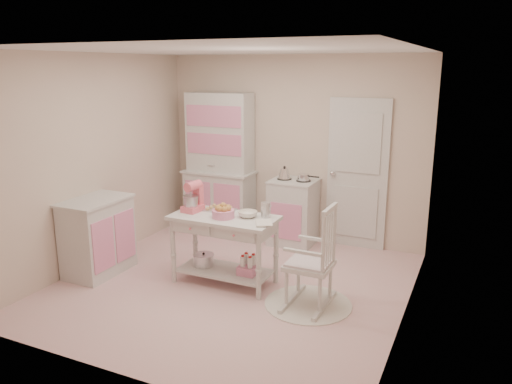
% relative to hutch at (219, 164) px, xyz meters
% --- Properties ---
extents(room_shell, '(3.84, 3.84, 2.62)m').
position_rel_hutch_xyz_m(room_shell, '(1.07, -1.66, 0.61)').
color(room_shell, pink).
rests_on(room_shell, ground).
extents(door, '(0.82, 0.05, 2.04)m').
position_rel_hutch_xyz_m(door, '(2.02, 0.21, -0.02)').
color(door, silver).
rests_on(door, ground).
extents(hutch, '(1.06, 0.50, 2.08)m').
position_rel_hutch_xyz_m(hutch, '(0.00, 0.00, 0.00)').
color(hutch, silver).
rests_on(hutch, ground).
extents(stove, '(0.62, 0.57, 0.92)m').
position_rel_hutch_xyz_m(stove, '(1.20, -0.05, -0.58)').
color(stove, silver).
rests_on(stove, ground).
extents(base_cabinet, '(0.54, 0.84, 0.92)m').
position_rel_hutch_xyz_m(base_cabinet, '(-0.56, -2.00, -0.58)').
color(base_cabinet, silver).
rests_on(base_cabinet, ground).
extents(lace_rug, '(0.92, 0.92, 0.01)m').
position_rel_hutch_xyz_m(lace_rug, '(2.02, -1.75, -1.03)').
color(lace_rug, white).
rests_on(lace_rug, ground).
extents(rocking_chair, '(0.50, 0.73, 1.10)m').
position_rel_hutch_xyz_m(rocking_chair, '(2.02, -1.75, -0.49)').
color(rocking_chair, silver).
rests_on(rocking_chair, ground).
extents(work_table, '(1.20, 0.60, 0.80)m').
position_rel_hutch_xyz_m(work_table, '(0.95, -1.62, -0.64)').
color(work_table, silver).
rests_on(work_table, ground).
extents(stand_mixer, '(0.23, 0.30, 0.34)m').
position_rel_hutch_xyz_m(stand_mixer, '(0.53, -1.60, -0.07)').
color(stand_mixer, '#F06578').
rests_on(stand_mixer, work_table).
extents(cookie_tray, '(0.34, 0.24, 0.02)m').
position_rel_hutch_xyz_m(cookie_tray, '(0.80, -1.44, -0.23)').
color(cookie_tray, silver).
rests_on(cookie_tray, work_table).
extents(bread_basket, '(0.25, 0.25, 0.09)m').
position_rel_hutch_xyz_m(bread_basket, '(0.97, -1.67, -0.19)').
color(bread_basket, pink).
rests_on(bread_basket, work_table).
extents(mixing_bowl, '(0.22, 0.22, 0.07)m').
position_rel_hutch_xyz_m(mixing_bowl, '(1.21, -1.54, -0.21)').
color(mixing_bowl, white).
rests_on(mixing_bowl, work_table).
extents(metal_pitcher, '(0.10, 0.10, 0.17)m').
position_rel_hutch_xyz_m(metal_pitcher, '(1.39, -1.46, -0.16)').
color(metal_pitcher, silver).
rests_on(metal_pitcher, work_table).
extents(recipe_book, '(0.26, 0.29, 0.02)m').
position_rel_hutch_xyz_m(recipe_book, '(1.40, -1.74, -0.23)').
color(recipe_book, white).
rests_on(recipe_book, work_table).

